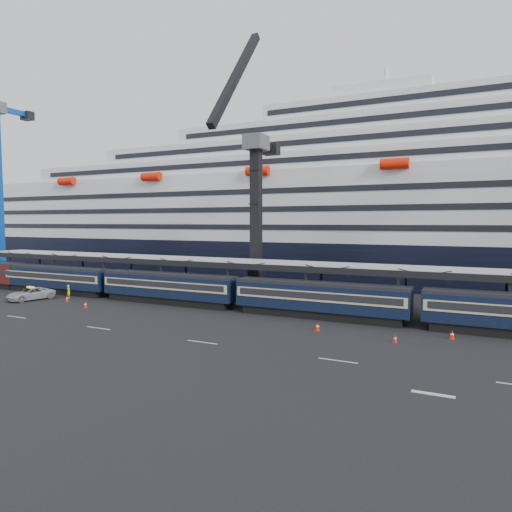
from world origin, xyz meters
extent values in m
plane|color=black|center=(0.00, 0.00, 0.00)|extent=(260.00, 260.00, 0.00)
cube|color=beige|center=(-38.00, -4.00, 0.01)|extent=(3.00, 0.15, 0.02)
cube|color=beige|center=(-26.00, -4.00, 0.01)|extent=(3.00, 0.15, 0.02)
cube|color=beige|center=(-14.00, -4.00, 0.01)|extent=(3.00, 0.15, 0.02)
cube|color=beige|center=(-2.00, -4.00, 0.01)|extent=(3.00, 0.15, 0.02)
cube|color=beige|center=(5.00, -8.00, 0.01)|extent=(2.50, 0.40, 0.02)
cube|color=black|center=(-48.00, 10.00, 0.45)|extent=(17.48, 2.40, 0.90)
cube|color=black|center=(-48.00, 10.00, 2.25)|extent=(19.00, 2.80, 2.70)
cube|color=#BDB285|center=(-48.00, 10.00, 2.55)|extent=(18.62, 2.92, 1.05)
cube|color=black|center=(-48.00, 10.00, 2.60)|extent=(17.86, 2.98, 0.70)
cube|color=black|center=(-48.00, 10.00, 3.75)|extent=(19.00, 2.50, 0.35)
cube|color=black|center=(-28.00, 10.00, 0.45)|extent=(17.48, 2.40, 0.90)
cube|color=black|center=(-28.00, 10.00, 2.25)|extent=(19.00, 2.80, 2.70)
cube|color=#BDB285|center=(-28.00, 10.00, 2.55)|extent=(18.62, 2.92, 1.05)
cube|color=black|center=(-28.00, 10.00, 2.60)|extent=(17.86, 2.98, 0.70)
cube|color=black|center=(-28.00, 10.00, 3.75)|extent=(19.00, 2.50, 0.35)
cube|color=black|center=(-8.00, 10.00, 0.45)|extent=(17.48, 2.40, 0.90)
cube|color=black|center=(-8.00, 10.00, 2.25)|extent=(19.00, 2.80, 2.70)
cube|color=#BDB285|center=(-8.00, 10.00, 2.55)|extent=(18.62, 2.92, 1.05)
cube|color=black|center=(-8.00, 10.00, 2.60)|extent=(17.86, 2.98, 0.70)
cube|color=black|center=(-8.00, 10.00, 3.75)|extent=(19.00, 2.50, 0.35)
cube|color=gray|center=(0.00, 14.00, 5.40)|extent=(130.00, 6.00, 0.25)
cube|color=black|center=(0.00, 11.00, 5.10)|extent=(130.00, 0.25, 0.70)
cube|color=black|center=(0.00, 17.00, 5.10)|extent=(130.00, 0.25, 0.70)
cube|color=black|center=(-60.00, 11.20, 2.70)|extent=(0.25, 0.25, 5.40)
cube|color=black|center=(-60.00, 16.80, 2.70)|extent=(0.25, 0.25, 5.40)
cube|color=black|center=(-50.00, 11.20, 2.70)|extent=(0.25, 0.25, 5.40)
cube|color=black|center=(-50.00, 16.80, 2.70)|extent=(0.25, 0.25, 5.40)
cube|color=black|center=(-40.00, 11.20, 2.70)|extent=(0.25, 0.25, 5.40)
cube|color=black|center=(-40.00, 16.80, 2.70)|extent=(0.25, 0.25, 5.40)
cube|color=black|center=(-30.00, 11.20, 2.70)|extent=(0.25, 0.25, 5.40)
cube|color=black|center=(-30.00, 16.80, 2.70)|extent=(0.25, 0.25, 5.40)
cube|color=black|center=(-20.00, 11.20, 2.70)|extent=(0.25, 0.25, 5.40)
cube|color=black|center=(-20.00, 16.80, 2.70)|extent=(0.25, 0.25, 5.40)
cube|color=black|center=(-10.00, 11.20, 2.70)|extent=(0.25, 0.25, 5.40)
cube|color=black|center=(-10.00, 16.80, 2.70)|extent=(0.25, 0.25, 5.40)
cube|color=black|center=(0.00, 11.20, 2.70)|extent=(0.25, 0.25, 5.40)
cube|color=black|center=(0.00, 16.80, 2.70)|extent=(0.25, 0.25, 5.40)
cube|color=black|center=(10.00, 11.20, 2.70)|extent=(0.25, 0.25, 5.40)
cube|color=black|center=(10.00, 16.80, 2.70)|extent=(0.25, 0.25, 5.40)
cube|color=black|center=(0.00, 46.00, 3.50)|extent=(200.00, 28.00, 7.00)
cube|color=black|center=(-106.00, 46.00, 3.50)|extent=(16.17, 18.35, 7.00)
cube|color=silver|center=(0.00, 46.00, 13.00)|extent=(190.00, 26.88, 12.00)
cube|color=silver|center=(0.00, 46.00, 20.50)|extent=(160.00, 24.64, 3.00)
cube|color=black|center=(0.00, 33.63, 20.50)|extent=(153.60, 0.12, 0.90)
cube|color=silver|center=(0.00, 46.00, 23.50)|extent=(124.00, 21.84, 3.00)
cube|color=black|center=(0.00, 35.03, 23.50)|extent=(119.04, 0.12, 0.90)
cube|color=silver|center=(0.00, 46.00, 26.50)|extent=(90.00, 19.04, 3.00)
cube|color=black|center=(0.00, 36.43, 26.50)|extent=(86.40, 0.12, 0.90)
cube|color=silver|center=(0.00, 46.00, 29.50)|extent=(56.00, 16.24, 3.00)
cube|color=black|center=(0.00, 37.83, 29.50)|extent=(53.76, 0.12, 0.90)
cube|color=silver|center=(-8.00, 46.00, 32.00)|extent=(16.00, 12.00, 2.50)
cylinder|color=red|center=(-70.00, 31.96, 18.80)|extent=(4.00, 1.60, 1.60)
cylinder|color=red|center=(-48.00, 31.96, 18.80)|extent=(4.00, 1.60, 1.60)
cylinder|color=red|center=(-26.00, 31.96, 18.80)|extent=(4.00, 1.60, 1.60)
cylinder|color=red|center=(-4.00, 31.96, 18.80)|extent=(4.00, 1.60, 1.60)
cube|color=#4C4F54|center=(-72.00, 18.00, 1.00)|extent=(4.50, 4.50, 2.00)
cube|color=#0B43AE|center=(-72.00, 21.36, 31.00)|extent=(0.90, 6.72, 0.90)
cube|color=black|center=(-72.00, 24.72, 30.80)|extent=(2.20, 1.60, 1.60)
cube|color=#4C4F54|center=(-20.00, 19.00, 1.00)|extent=(4.50, 4.50, 2.00)
cube|color=black|center=(-20.00, 19.00, 11.00)|extent=(1.30, 1.30, 18.00)
cube|color=#4C4F54|center=(-20.00, 19.00, 21.00)|extent=(2.60, 3.20, 2.00)
cube|color=black|center=(-20.00, 13.21, 27.89)|extent=(0.90, 12.26, 14.37)
cube|color=black|center=(-20.00, 21.52, 21.00)|extent=(0.90, 5.04, 0.90)
cube|color=black|center=(-20.00, 24.04, 20.80)|extent=(2.20, 1.60, 1.60)
imported|color=#9EA1A5|center=(-46.21, 4.18, 0.82)|extent=(4.15, 6.42, 1.65)
imported|color=#BCF00C|center=(-42.90, 7.50, 0.90)|extent=(0.76, 0.61, 1.79)
cube|color=red|center=(-40.92, 5.44, 0.02)|extent=(0.38, 0.38, 0.04)
cone|color=red|center=(-40.92, 5.44, 0.39)|extent=(0.32, 0.32, 0.71)
cylinder|color=white|center=(-40.92, 5.44, 0.39)|extent=(0.27, 0.27, 0.12)
cube|color=red|center=(-35.38, 3.29, 0.02)|extent=(0.41, 0.41, 0.04)
cone|color=red|center=(-35.38, 3.29, 0.43)|extent=(0.35, 0.35, 0.78)
cylinder|color=white|center=(-35.38, 3.29, 0.43)|extent=(0.29, 0.29, 0.13)
cube|color=red|center=(-6.35, 4.35, 0.02)|extent=(0.42, 0.42, 0.04)
cone|color=red|center=(-6.35, 4.35, 0.44)|extent=(0.35, 0.35, 0.80)
cylinder|color=white|center=(-6.35, 4.35, 0.44)|extent=(0.30, 0.30, 0.13)
cube|color=red|center=(1.02, 3.21, 0.02)|extent=(0.36, 0.36, 0.04)
cone|color=red|center=(1.02, 3.21, 0.38)|extent=(0.30, 0.30, 0.68)
cylinder|color=white|center=(1.02, 3.21, 0.38)|extent=(0.26, 0.26, 0.11)
cube|color=red|center=(5.38, 6.60, 0.02)|extent=(0.42, 0.42, 0.04)
cone|color=red|center=(5.38, 6.60, 0.44)|extent=(0.35, 0.35, 0.79)
cylinder|color=white|center=(5.38, 6.60, 0.44)|extent=(0.30, 0.30, 0.13)
camera|label=1|loc=(7.09, -36.80, 10.40)|focal=32.00mm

